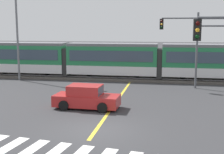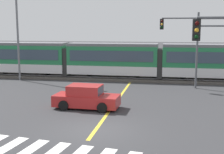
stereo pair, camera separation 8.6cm
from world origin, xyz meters
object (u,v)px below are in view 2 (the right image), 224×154
Objects in this scene: sedan_crossing at (86,98)px; traffic_light_far_right at (185,39)px; street_lamp_west at (19,25)px; light_rail_tram at (113,59)px.

sedan_crossing is 0.66× the size of traffic_light_far_right.
traffic_light_far_right is at bearing 51.65° from sedan_crossing.
traffic_light_far_right is at bearing -4.51° from street_lamp_west.
street_lamp_west reaches higher than light_rail_tram.
light_rail_tram is 12.05m from sedan_crossing.
sedan_crossing is (0.43, -11.96, -1.35)m from light_rail_tram.
light_rail_tram is at bearing 151.24° from traffic_light_far_right.
light_rail_tram is 4.35× the size of traffic_light_far_right.
street_lamp_west is at bearing -163.90° from light_rail_tram.
street_lamp_west reaches higher than sedan_crossing.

